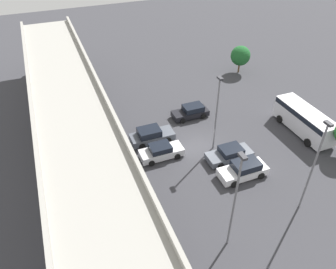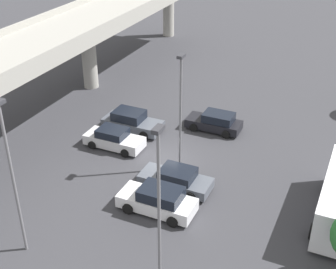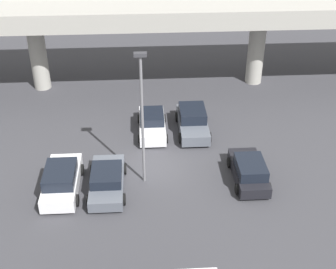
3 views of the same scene
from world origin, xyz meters
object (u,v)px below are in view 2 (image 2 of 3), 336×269
at_px(parked_car_2, 114,139).
at_px(parked_car_4, 215,122).
at_px(lamp_post_near_aisle, 11,170).
at_px(lamp_post_mid_lot, 159,200).
at_px(parked_car_1, 176,179).
at_px(parked_car_3, 132,122).
at_px(lamp_post_by_overpass, 181,106).
at_px(parked_car_0, 158,200).

distance_m(parked_car_2, parked_car_4, 8.35).
bearing_deg(lamp_post_near_aisle, lamp_post_mid_lot, -83.29).
distance_m(parked_car_1, parked_car_2, 7.04).
height_order(parked_car_1, lamp_post_mid_lot, lamp_post_mid_lot).
xyz_separation_m(parked_car_4, lamp_post_mid_lot, (-16.50, -2.88, 4.47)).
relative_size(parked_car_1, parked_car_2, 1.05).
distance_m(parked_car_3, lamp_post_by_overpass, 7.96).
bearing_deg(parked_car_2, lamp_post_near_aisle, -84.24).
bearing_deg(parked_car_0, lamp_post_by_overpass, -82.34).
bearing_deg(parked_car_1, parked_car_4, -87.74).
distance_m(parked_car_4, lamp_post_mid_lot, 17.34).
bearing_deg(parked_car_2, lamp_post_by_overpass, -6.81).
distance_m(parked_car_1, lamp_post_mid_lot, 9.40).
bearing_deg(parked_car_0, parked_car_3, -52.92).
distance_m(parked_car_0, parked_car_3, 10.67).
xyz_separation_m(lamp_post_near_aisle, lamp_post_by_overpass, (10.99, -4.54, -0.33)).
bearing_deg(parked_car_4, lamp_post_by_overpass, 86.92).
bearing_deg(lamp_post_by_overpass, lamp_post_mid_lot, -162.23).
relative_size(parked_car_3, lamp_post_mid_lot, 0.54).
bearing_deg(lamp_post_mid_lot, parked_car_0, 26.45).
xyz_separation_m(parked_car_3, parked_car_4, (2.83, -6.12, -0.05)).
relative_size(parked_car_3, lamp_post_by_overpass, 0.57).
distance_m(parked_car_1, parked_car_4, 8.66).
xyz_separation_m(parked_car_2, parked_car_4, (5.75, -6.06, 0.01)).
height_order(parked_car_2, parked_car_3, parked_car_3).
relative_size(parked_car_0, parked_car_3, 0.99).
height_order(parked_car_0, lamp_post_mid_lot, lamp_post_mid_lot).
height_order(lamp_post_mid_lot, lamp_post_by_overpass, lamp_post_mid_lot).
relative_size(parked_car_2, lamp_post_by_overpass, 0.54).
distance_m(parked_car_0, parked_car_4, 11.34).
xyz_separation_m(parked_car_0, parked_car_3, (8.51, 6.43, -0.02)).
bearing_deg(parked_car_4, lamp_post_mid_lot, 99.91).
height_order(parked_car_0, lamp_post_by_overpass, lamp_post_by_overpass).
distance_m(lamp_post_near_aisle, lamp_post_by_overpass, 11.89).
xyz_separation_m(parked_car_1, lamp_post_by_overpass, (2.23, 0.69, 4.24)).
bearing_deg(parked_car_0, lamp_post_near_aisle, 49.44).
bearing_deg(parked_car_4, parked_car_2, 43.46).
height_order(parked_car_2, lamp_post_by_overpass, lamp_post_by_overpass).
relative_size(parked_car_1, lamp_post_near_aisle, 0.53).
xyz_separation_m(parked_car_2, lamp_post_near_aisle, (-11.67, -1.18, 4.53)).
distance_m(parked_car_0, lamp_post_mid_lot, 7.25).
bearing_deg(lamp_post_mid_lot, parked_car_4, 9.91).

